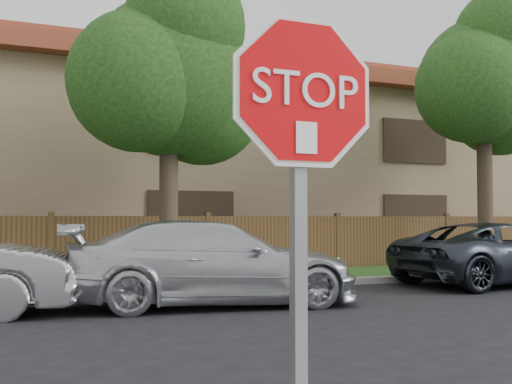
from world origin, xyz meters
name	(u,v)px	position (x,y,z in m)	size (l,w,h in m)	color
far_curb	(60,295)	(0.00, 8.15, 0.07)	(70.00, 0.30, 0.15)	gray
grass_strip	(55,286)	(0.00, 9.80, 0.06)	(70.00, 3.00, 0.12)	#1E4714
fence	(51,249)	(0.00, 11.40, 0.80)	(70.00, 0.12, 1.60)	#53301D
apartment_building	(42,158)	(0.00, 17.00, 3.53)	(35.20, 9.20, 7.20)	#907A59
tree_mid	(172,76)	(2.52, 9.57, 4.87)	(4.80, 3.90, 7.35)	#382B21
tree_right	(487,82)	(12.02, 9.57, 5.57)	(4.80, 3.90, 8.20)	#382B21
stop_sign	(302,160)	(0.37, -1.48, 1.83)	(1.01, 0.13, 2.55)	gray
sedan_right	(213,263)	(2.44, 6.17, 0.76)	(2.12, 5.21, 1.51)	silver
sedan_far_right	(499,253)	(9.70, 6.83, 0.72)	(2.39, 5.19, 1.44)	#303741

